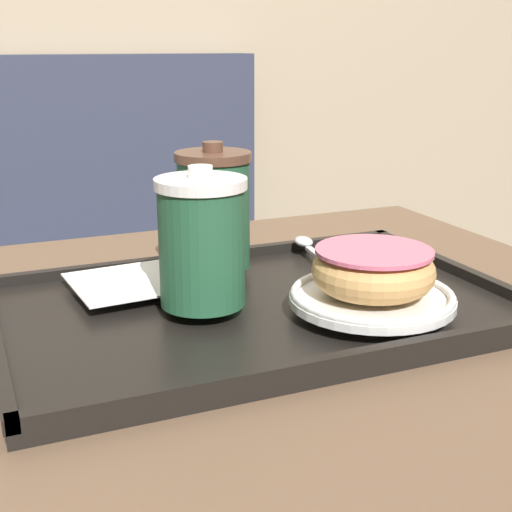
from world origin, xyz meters
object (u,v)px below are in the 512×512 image
coffee_cup_front (202,241)px  coffee_cup_rear (214,209)px  spoon (309,246)px  donut_chocolate_glazed (373,270)px

coffee_cup_front → coffee_cup_rear: size_ratio=0.96×
coffee_cup_front → spoon: 0.23m
coffee_cup_rear → donut_chocolate_glazed: bearing=-60.6°
coffee_cup_front → spoon: coffee_cup_front is taller
coffee_cup_rear → spoon: 0.14m
coffee_cup_front → coffee_cup_rear: bearing=64.7°
spoon → donut_chocolate_glazed: bearing=178.6°
coffee_cup_front → donut_chocolate_glazed: size_ratio=1.14×
coffee_cup_rear → spoon: coffee_cup_rear is taller
coffee_cup_rear → spoon: (0.13, 0.02, -0.06)m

